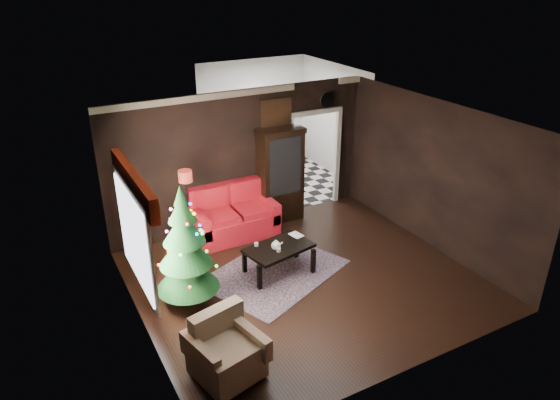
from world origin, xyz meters
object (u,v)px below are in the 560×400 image
wall_clock (327,100)px  curio_cabinet (280,177)px  floor_lamp (188,211)px  loveseat (234,213)px  teapot (276,245)px  christmas_tree (185,246)px  kitchen_table (275,175)px  armchair (226,348)px  coffee_table (279,259)px

wall_clock → curio_cabinet: bearing=-171.5°
floor_lamp → wall_clock: wall_clock is taller
loveseat → teapot: 1.70m
loveseat → christmas_tree: size_ratio=0.91×
curio_cabinet → wall_clock: (1.20, 0.18, 1.43)m
wall_clock → kitchen_table: (-0.55, 1.25, -2.00)m
teapot → kitchen_table: 3.80m
christmas_tree → wall_clock: size_ratio=5.87×
floor_lamp → wall_clock: 3.72m
armchair → wall_clock: 5.91m
kitchen_table → floor_lamp: bearing=-146.9°
christmas_tree → armchair: 1.85m
armchair → coffee_table: 2.59m
wall_clock → kitchen_table: 2.43m
coffee_table → wall_clock: bearing=42.2°
floor_lamp → wall_clock: (3.33, 0.56, 1.55)m
curio_cabinet → armchair: curio_cabinet is taller
loveseat → curio_cabinet: 1.25m
christmas_tree → coffee_table: (1.68, 0.11, -0.78)m
kitchen_table → loveseat: bearing=-137.5°
loveseat → teapot: size_ratio=9.35×
curio_cabinet → floor_lamp: curio_cabinet is taller
loveseat → floor_lamp: 1.05m
teapot → kitchen_table: (1.78, 3.35, -0.23)m
kitchen_table → coffee_table: bearing=-117.2°
armchair → teapot: size_ratio=4.61×
kitchen_table → curio_cabinet: bearing=-114.4°
teapot → wall_clock: bearing=42.0°
floor_lamp → coffee_table: bearing=-53.3°
christmas_tree → coffee_table: christmas_tree is taller
curio_cabinet → kitchen_table: bearing=65.6°
coffee_table → kitchen_table: 3.69m
floor_lamp → armchair: size_ratio=1.90×
armchair → teapot: (1.69, 1.80, 0.15)m
armchair → loveseat: bearing=51.6°
curio_cabinet → christmas_tree: size_ratio=1.01×
loveseat → armchair: size_ratio=2.03×
curio_cabinet → teapot: size_ratio=10.45×
armchair → coffee_table: size_ratio=0.74×
floor_lamp → curio_cabinet: bearing=10.1°
loveseat → coffee_table: size_ratio=1.50×
armchair → christmas_tree: bearing=73.9°
curio_cabinet → armchair: 4.69m
kitchen_table → wall_clock: bearing=-66.3°
floor_lamp → teapot: size_ratio=8.74×
coffee_table → wall_clock: wall_clock is taller
floor_lamp → teapot: 1.85m
loveseat → kitchen_table: loveseat is taller
armchair → wall_clock: wall_clock is taller
floor_lamp → teapot: floor_lamp is taller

